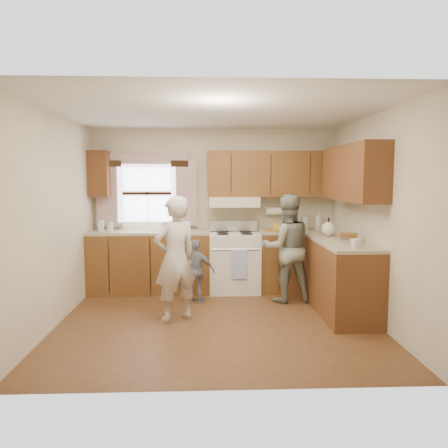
{
  "coord_description": "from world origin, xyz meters",
  "views": [
    {
      "loc": [
        -0.13,
        -5.16,
        1.73
      ],
      "look_at": [
        0.1,
        0.4,
        1.15
      ],
      "focal_mm": 35.0,
      "sensor_mm": 36.0,
      "label": 1
    }
  ],
  "objects_px": {
    "child": "(196,271)",
    "stove": "(234,261)",
    "woman_left": "(175,259)",
    "woman_right": "(287,248)"
  },
  "relations": [
    {
      "from": "stove",
      "to": "child",
      "type": "distance_m",
      "value": 0.83
    },
    {
      "from": "stove",
      "to": "woman_left",
      "type": "height_order",
      "value": "woman_left"
    },
    {
      "from": "stove",
      "to": "child",
      "type": "bearing_deg",
      "value": -133.3
    },
    {
      "from": "child",
      "to": "stove",
      "type": "bearing_deg",
      "value": -120.68
    },
    {
      "from": "woman_left",
      "to": "woman_right",
      "type": "xyz_separation_m",
      "value": [
        1.51,
        0.78,
        -0.01
      ]
    },
    {
      "from": "woman_right",
      "to": "child",
      "type": "height_order",
      "value": "woman_right"
    },
    {
      "from": "stove",
      "to": "woman_left",
      "type": "bearing_deg",
      "value": -120.6
    },
    {
      "from": "child",
      "to": "woman_left",
      "type": "bearing_deg",
      "value": 85.42
    },
    {
      "from": "stove",
      "to": "woman_right",
      "type": "bearing_deg",
      "value": -39.9
    },
    {
      "from": "woman_right",
      "to": "woman_left",
      "type": "bearing_deg",
      "value": 22.11
    }
  ]
}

